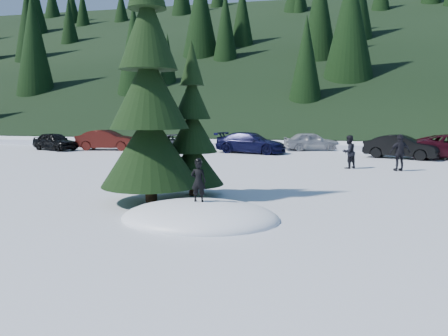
% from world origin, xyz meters
% --- Properties ---
extents(ground, '(200.00, 200.00, 0.00)m').
position_xyz_m(ground, '(0.00, 0.00, 0.00)').
color(ground, white).
rests_on(ground, ground).
extents(snow_mound, '(4.48, 3.52, 0.96)m').
position_xyz_m(snow_mound, '(0.00, 0.00, 0.00)').
color(snow_mound, white).
rests_on(snow_mound, ground).
extents(forest_hillside, '(200.00, 60.00, 25.00)m').
position_xyz_m(forest_hillside, '(0.00, 54.00, 12.50)').
color(forest_hillside, black).
rests_on(forest_hillside, ground).
extents(spruce_tall, '(3.20, 3.20, 8.60)m').
position_xyz_m(spruce_tall, '(-2.20, 1.80, 3.32)').
color(spruce_tall, black).
rests_on(spruce_tall, ground).
extents(spruce_short, '(2.20, 2.20, 5.37)m').
position_xyz_m(spruce_short, '(-1.20, 3.20, 2.10)').
color(spruce_short, black).
rests_on(spruce_short, ground).
extents(child_skier, '(0.43, 0.29, 1.15)m').
position_xyz_m(child_skier, '(-0.05, 0.03, 1.05)').
color(child_skier, black).
rests_on(child_skier, snow_mound).
extents(adult_0, '(1.05, 1.06, 1.73)m').
position_xyz_m(adult_0, '(4.52, 12.03, 0.86)').
color(adult_0, black).
rests_on(adult_0, ground).
extents(adult_1, '(1.16, 0.79, 1.84)m').
position_xyz_m(adult_1, '(6.96, 11.60, 0.92)').
color(adult_1, black).
rests_on(adult_1, ground).
extents(car_0, '(4.26, 2.91, 1.35)m').
position_xyz_m(car_0, '(-16.72, 17.92, 0.67)').
color(car_0, black).
rests_on(car_0, ground).
extents(car_1, '(4.79, 2.25, 1.52)m').
position_xyz_m(car_1, '(-12.92, 19.00, 0.76)').
color(car_1, '#40100B').
rests_on(car_1, ground).
extents(car_2, '(5.03, 2.99, 1.31)m').
position_xyz_m(car_2, '(-7.00, 18.49, 0.65)').
color(car_2, '#46494D').
rests_on(car_2, ground).
extents(car_3, '(5.41, 3.22, 1.47)m').
position_xyz_m(car_3, '(-1.82, 19.04, 0.73)').
color(car_3, black).
rests_on(car_3, ground).
extents(car_4, '(4.40, 2.82, 1.40)m').
position_xyz_m(car_4, '(2.28, 22.11, 0.70)').
color(car_4, '#94969C').
rests_on(car_4, ground).
extents(car_5, '(4.71, 3.11, 1.47)m').
position_xyz_m(car_5, '(7.99, 17.74, 0.73)').
color(car_5, black).
rests_on(car_5, ground).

